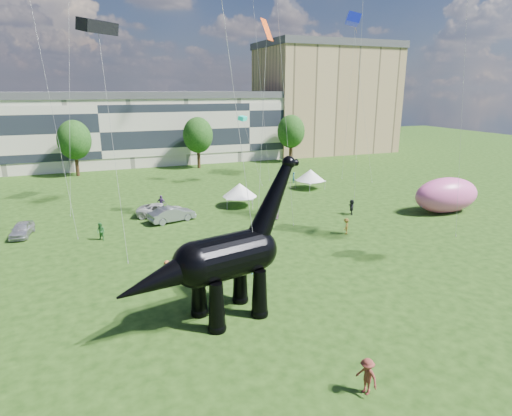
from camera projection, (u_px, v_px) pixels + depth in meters
name	position (u px, v px, depth m)	size (l,w,h in m)	color
ground	(282.00, 323.00, 25.76)	(220.00, 220.00, 0.00)	#16330C
terrace_row	(99.00, 132.00, 76.99)	(78.00, 11.00, 12.00)	beige
apartment_block	(325.00, 101.00, 95.07)	(28.00, 18.00, 22.00)	tan
tree_mid_left	(74.00, 137.00, 67.44)	(5.20, 5.20, 9.44)	#382314
tree_mid_right	(198.00, 132.00, 74.41)	(5.20, 5.20, 9.44)	#382314
tree_far_right	(291.00, 129.00, 80.69)	(5.20, 5.20, 9.44)	#382314
dinosaur_sculpture	(221.00, 261.00, 25.41)	(12.23, 4.71, 9.99)	black
car_silver	(22.00, 230.00, 40.75)	(1.61, 4.00, 1.36)	silver
car_grey	(172.00, 214.00, 45.27)	(1.70, 4.88, 1.61)	gray
car_white	(162.00, 211.00, 46.88)	(2.45, 5.32, 1.48)	silver
car_dark	(271.00, 209.00, 47.76)	(1.86, 4.59, 1.33)	#595960
gazebo_near	(240.00, 190.00, 50.88)	(5.14, 5.14, 2.81)	white
gazebo_far	(310.00, 175.00, 59.86)	(4.88, 4.88, 2.76)	white
inflatable_pink	(446.00, 195.00, 48.41)	(8.01, 4.01, 4.01)	#E85AA7
visitors	(219.00, 236.00, 38.33)	(50.24, 43.66, 1.86)	olive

